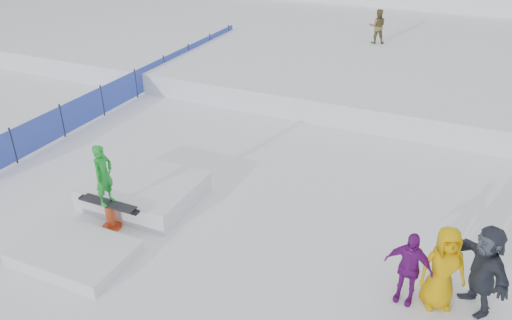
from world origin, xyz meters
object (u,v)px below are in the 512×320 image
at_px(safety_fence, 136,83).
at_px(spectator_dark, 483,269).
at_px(walker_olive, 377,26).
at_px(spectator_purple, 408,268).
at_px(jib_rail_feature, 126,204).
at_px(spectator_yellow, 443,268).

relative_size(safety_fence, spectator_dark, 8.98).
bearing_deg(walker_olive, spectator_purple, 88.77).
xyz_separation_m(spectator_purple, jib_rail_feature, (-6.51, 0.15, -0.46)).
distance_m(safety_fence, spectator_dark, 13.78).
bearing_deg(spectator_purple, safety_fence, 154.94).
height_order(walker_olive, spectator_purple, walker_olive).
bearing_deg(spectator_dark, safety_fence, -152.31).
relative_size(spectator_dark, jib_rail_feature, 0.40).
bearing_deg(spectator_yellow, spectator_purple, 169.51).
distance_m(walker_olive, jib_rail_feature, 15.20).
relative_size(safety_fence, jib_rail_feature, 3.64).
bearing_deg(jib_rail_feature, walker_olive, 80.11).
xyz_separation_m(spectator_dark, jib_rail_feature, (-7.75, -0.22, -0.59)).
height_order(safety_fence, walker_olive, walker_olive).
bearing_deg(spectator_dark, jib_rail_feature, -123.40).
xyz_separation_m(safety_fence, jib_rail_feature, (4.49, -6.53, -0.25)).
height_order(safety_fence, spectator_purple, spectator_purple).
height_order(safety_fence, spectator_dark, spectator_dark).
relative_size(safety_fence, spectator_yellow, 9.39).
bearing_deg(spectator_purple, spectator_yellow, 19.38).
distance_m(walker_olive, spectator_yellow, 15.61).
xyz_separation_m(spectator_purple, spectator_yellow, (0.58, 0.14, 0.09)).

